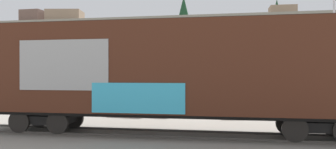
# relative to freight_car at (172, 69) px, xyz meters

# --- Properties ---
(ground_plane) EXTENTS (260.00, 260.00, 0.00)m
(ground_plane) POSITION_rel_freight_car_xyz_m (0.74, 0.00, -2.60)
(ground_plane) COLOR gray
(track) EXTENTS (60.01, 2.86, 0.08)m
(track) POSITION_rel_freight_car_xyz_m (-1.57, -0.01, -2.57)
(track) COLOR #4C4742
(track) RESTS_ON ground_plane
(freight_car) EXTENTS (16.27, 3.19, 4.65)m
(freight_car) POSITION_rel_freight_car_xyz_m (0.00, 0.00, 0.00)
(freight_car) COLOR #472316
(freight_car) RESTS_ON ground_plane
(flagpole) EXTENTS (0.64, 1.28, 9.93)m
(flagpole) POSITION_rel_freight_car_xyz_m (8.66, 9.29, 3.37)
(flagpole) COLOR silver
(flagpole) RESTS_ON ground_plane
(hillside) EXTENTS (159.58, 33.21, 16.31)m
(hillside) POSITION_rel_freight_car_xyz_m (0.71, 57.59, 3.46)
(hillside) COLOR gray
(hillside) RESTS_ON ground_plane
(parked_car_silver) EXTENTS (4.31, 2.43, 1.72)m
(parked_car_silver) POSITION_rel_freight_car_xyz_m (-2.75, 6.33, -1.74)
(parked_car_silver) COLOR #B7BABF
(parked_car_silver) RESTS_ON ground_plane
(parked_car_white) EXTENTS (4.32, 2.38, 1.61)m
(parked_car_white) POSITION_rel_freight_car_xyz_m (3.40, 6.58, -1.78)
(parked_car_white) COLOR silver
(parked_car_white) RESTS_ON ground_plane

